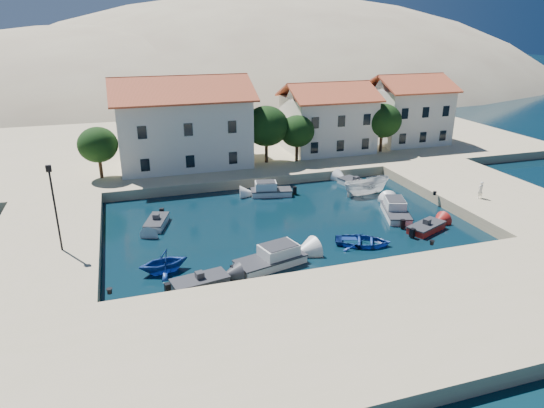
{
  "coord_description": "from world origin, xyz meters",
  "views": [
    {
      "loc": [
        -12.67,
        -26.03,
        16.14
      ],
      "look_at": [
        -1.32,
        9.76,
        2.0
      ],
      "focal_mm": 32.0,
      "sensor_mm": 36.0,
      "label": 1
    }
  ],
  "objects": [
    {
      "name": "rowboat_south",
      "position": [
        4.26,
        4.18,
        0.0
      ],
      "size": [
        5.12,
        4.58,
        0.88
      ],
      "primitive_type": "imported",
      "rotation": [
        0.0,
        0.0,
        1.11
      ],
      "color": "navy",
      "rests_on": "ground"
    },
    {
      "name": "building_mid",
      "position": [
        12.0,
        29.0,
        5.22
      ],
      "size": [
        10.5,
        8.4,
        8.3
      ],
      "color": "silver",
      "rests_on": "quay_north"
    },
    {
      "name": "quay_east",
      "position": [
        20.5,
        10.0,
        0.5
      ],
      "size": [
        11.0,
        20.0,
        1.0
      ],
      "primitive_type": "cube",
      "color": "tan",
      "rests_on": "ground"
    },
    {
      "name": "lamppost",
      "position": [
        -17.5,
        8.0,
        4.75
      ],
      "size": [
        0.35,
        0.25,
        6.22
      ],
      "color": "black",
      "rests_on": "quay_west"
    },
    {
      "name": "motorboat_white_west",
      "position": [
        -10.57,
        12.81,
        0.3
      ],
      "size": [
        2.48,
        3.66,
        1.25
      ],
      "rotation": [
        0.0,
        0.0,
        -1.9
      ],
      "color": "silver",
      "rests_on": "ground"
    },
    {
      "name": "motorboat_white_ne",
      "position": [
        10.26,
        17.22,
        0.29
      ],
      "size": [
        2.87,
        4.26,
        1.25
      ],
      "rotation": [
        0.0,
        0.0,
        1.86
      ],
      "color": "silver",
      "rests_on": "ground"
    },
    {
      "name": "bollards",
      "position": [
        2.8,
        3.87,
        1.15
      ],
      "size": [
        29.36,
        9.56,
        0.3
      ],
      "color": "black",
      "rests_on": "ground"
    },
    {
      "name": "rowboat_west",
      "position": [
        -10.82,
        4.46,
        0.0
      ],
      "size": [
        3.81,
        3.43,
        1.77
      ],
      "primitive_type": "imported",
      "rotation": [
        0.0,
        0.0,
        -1.4
      ],
      "color": "navy",
      "rests_on": "ground"
    },
    {
      "name": "boat_east",
      "position": [
        10.04,
        14.55,
        0.0
      ],
      "size": [
        5.0,
        2.08,
        1.9
      ],
      "primitive_type": "imported",
      "rotation": [
        0.0,
        0.0,
        1.62
      ],
      "color": "silver",
      "rests_on": "ground"
    },
    {
      "name": "cabin_cruiser_north",
      "position": [
        0.97,
        17.22,
        0.48
      ],
      "size": [
        4.26,
        2.46,
        1.6
      ],
      "rotation": [
        0.0,
        0.0,
        2.94
      ],
      "color": "silver",
      "rests_on": "ground"
    },
    {
      "name": "cabin_cruiser_east",
      "position": [
        9.8,
        8.59,
        0.48
      ],
      "size": [
        3.35,
        5.06,
        1.6
      ],
      "rotation": [
        0.0,
        0.0,
        1.23
      ],
      "color": "silver",
      "rests_on": "ground"
    },
    {
      "name": "pedestrian",
      "position": [
        18.09,
        8.01,
        1.79
      ],
      "size": [
        0.61,
        0.44,
        1.58
      ],
      "primitive_type": "imported",
      "rotation": [
        0.0,
        0.0,
        3.24
      ],
      "color": "white",
      "rests_on": "quay_east"
    },
    {
      "name": "quay_west",
      "position": [
        -19.0,
        10.0,
        0.5
      ],
      "size": [
        8.0,
        20.0,
        1.0
      ],
      "primitive_type": "cube",
      "color": "tan",
      "rests_on": "ground"
    },
    {
      "name": "hills",
      "position": [
        20.64,
        123.62,
        -23.4
      ],
      "size": [
        254.0,
        176.0,
        99.0
      ],
      "color": "tan",
      "rests_on": "ground"
    },
    {
      "name": "trees",
      "position": [
        4.51,
        25.46,
        4.84
      ],
      "size": [
        37.3,
        5.3,
        6.45
      ],
      "color": "#382314",
      "rests_on": "quay_north"
    },
    {
      "name": "building_right",
      "position": [
        24.0,
        30.0,
        5.47
      ],
      "size": [
        9.45,
        8.4,
        8.8
      ],
      "color": "silver",
      "rests_on": "quay_north"
    },
    {
      "name": "quay_north",
      "position": [
        2.0,
        38.0,
        0.5
      ],
      "size": [
        80.0,
        36.0,
        1.0
      ],
      "primitive_type": "cube",
      "color": "tan",
      "rests_on": "ground"
    },
    {
      "name": "motorboat_red_se",
      "position": [
        10.49,
        4.98,
        0.3
      ],
      "size": [
        3.84,
        2.86,
        1.25
      ],
      "rotation": [
        0.0,
        0.0,
        0.42
      ],
      "color": "maroon",
      "rests_on": "ground"
    },
    {
      "name": "building_left",
      "position": [
        -6.0,
        28.0,
        5.94
      ],
      "size": [
        14.7,
        9.45,
        9.7
      ],
      "color": "silver",
      "rests_on": "quay_north"
    },
    {
      "name": "cabin_cruiser_south",
      "position": [
        -3.55,
        3.11,
        0.48
      ],
      "size": [
        5.4,
        3.35,
        1.6
      ],
      "rotation": [
        0.0,
        0.0,
        0.26
      ],
      "color": "silver",
      "rests_on": "ground"
    },
    {
      "name": "motorboat_grey_sw",
      "position": [
        -8.78,
        1.72,
        0.3
      ],
      "size": [
        3.92,
        2.3,
        1.25
      ],
      "rotation": [
        0.0,
        0.0,
        0.19
      ],
      "color": "#2F2F33",
      "rests_on": "ground"
    },
    {
      "name": "ground",
      "position": [
        0.0,
        0.0,
        0.0
      ],
      "size": [
        400.0,
        400.0,
        0.0
      ],
      "primitive_type": "plane",
      "color": "black",
      "rests_on": "ground"
    },
    {
      "name": "quay_south",
      "position": [
        0.0,
        -6.0,
        0.5
      ],
      "size": [
        52.0,
        12.0,
        1.0
      ],
      "primitive_type": "cube",
      "color": "tan",
      "rests_on": "ground"
    }
  ]
}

